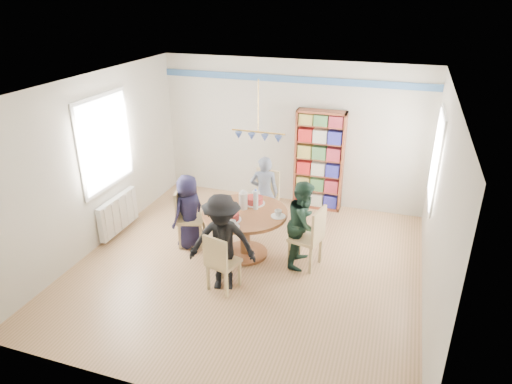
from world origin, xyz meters
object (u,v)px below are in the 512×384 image
at_px(chair_right, 311,235).
at_px(radiator, 118,214).
at_px(chair_near, 220,260).
at_px(chair_far, 265,195).
at_px(chair_left, 186,214).
at_px(bookshelf, 319,161).
at_px(person_near, 222,243).
at_px(person_left, 189,211).
at_px(dining_table, 245,223).
at_px(person_far, 264,193).
at_px(person_right, 304,224).

bearing_deg(chair_right, radiator, 179.79).
bearing_deg(radiator, chair_near, -23.46).
distance_m(radiator, chair_far, 2.51).
bearing_deg(chair_left, bookshelf, 49.24).
xyz_separation_m(radiator, chair_near, (2.27, -0.98, 0.13)).
relative_size(person_near, bookshelf, 0.75).
relative_size(chair_right, person_left, 0.80).
relative_size(dining_table, chair_near, 1.49).
relative_size(radiator, person_near, 0.71).
bearing_deg(person_near, dining_table, 76.28).
bearing_deg(person_near, chair_near, -103.38).
bearing_deg(chair_far, person_near, -89.65).
xyz_separation_m(dining_table, chair_near, (-0.00, -0.99, -0.08)).
bearing_deg(chair_far, person_far, -77.03).
relative_size(dining_table, person_right, 0.98).
bearing_deg(person_far, dining_table, 74.52).
relative_size(chair_left, person_left, 0.79).
bearing_deg(radiator, person_right, 0.95).
relative_size(chair_right, bookshelf, 0.52).
relative_size(chair_left, person_right, 0.72).
bearing_deg(chair_far, chair_left, -133.41).
xyz_separation_m(radiator, person_right, (3.18, 0.05, 0.32)).
bearing_deg(bookshelf, person_right, -84.83).
distance_m(chair_left, chair_far, 1.45).
bearing_deg(chair_left, person_near, -42.38).
bearing_deg(chair_near, dining_table, 89.78).
xyz_separation_m(radiator, person_left, (1.33, 0.00, 0.25)).
relative_size(person_right, bookshelf, 0.71).
height_order(radiator, person_near, person_near).
height_order(radiator, bookshelf, bookshelf).
relative_size(person_far, bookshelf, 0.70).
bearing_deg(person_left, chair_right, 110.77).
height_order(chair_near, person_far, person_far).
height_order(person_near, bookshelf, bookshelf).
bearing_deg(person_far, person_near, 74.94).
bearing_deg(person_left, person_right, 112.73).
bearing_deg(dining_table, chair_far, 90.85).
height_order(dining_table, person_right, person_right).
bearing_deg(dining_table, person_left, -179.97).
relative_size(person_left, person_far, 0.92).
distance_m(chair_left, chair_right, 2.04).
bearing_deg(person_right, person_left, 93.08).
relative_size(chair_far, bookshelf, 0.53).
height_order(person_left, person_right, person_right).
height_order(person_right, person_far, person_right).
xyz_separation_m(chair_left, person_left, (0.06, -0.02, 0.08)).
bearing_deg(person_right, radiator, 92.51).
distance_m(person_far, person_near, 1.82).
bearing_deg(bookshelf, chair_far, -127.60).
xyz_separation_m(person_left, person_right, (1.85, 0.05, 0.06)).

